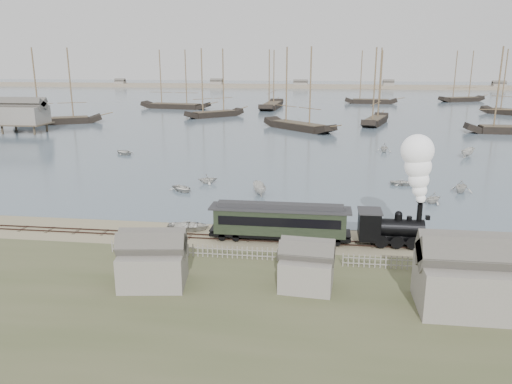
# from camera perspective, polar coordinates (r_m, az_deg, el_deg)

# --- Properties ---
(ground) EXTENTS (600.00, 600.00, 0.00)m
(ground) POSITION_cam_1_polar(r_m,az_deg,el_deg) (51.09, 3.94, -4.84)
(ground) COLOR tan
(ground) RESTS_ON ground
(harbor_water) EXTENTS (600.00, 336.00, 0.06)m
(harbor_water) POSITION_cam_1_polar(r_m,az_deg,el_deg) (218.65, 6.83, 10.50)
(harbor_water) COLOR #495969
(harbor_water) RESTS_ON ground
(rail_track) EXTENTS (120.00, 1.80, 0.16)m
(rail_track) POSITION_cam_1_polar(r_m,az_deg,el_deg) (49.21, 3.79, -5.58)
(rail_track) COLOR #34221C
(rail_track) RESTS_ON ground
(picket_fence_west) EXTENTS (19.00, 0.10, 1.20)m
(picket_fence_west) POSITION_cam_1_polar(r_m,az_deg,el_deg) (45.46, -4.91, -7.46)
(picket_fence_west) COLOR gray
(picket_fence_west) RESTS_ON ground
(picket_fence_east) EXTENTS (15.00, 0.10, 1.20)m
(picket_fence_east) POSITION_cam_1_polar(r_m,az_deg,el_deg) (45.12, 19.54, -8.52)
(picket_fence_east) COLOR gray
(picket_fence_east) RESTS_ON ground
(shed_left) EXTENTS (5.00, 4.00, 4.10)m
(shed_left) POSITION_cam_1_polar(r_m,az_deg,el_deg) (41.09, -11.56, -10.30)
(shed_left) COLOR gray
(shed_left) RESTS_ON ground
(shed_mid) EXTENTS (4.00, 3.50, 3.60)m
(shed_mid) POSITION_cam_1_polar(r_m,az_deg,el_deg) (39.96, 5.74, -10.81)
(shed_mid) COLOR gray
(shed_mid) RESTS_ON ground
(shed_right) EXTENTS (6.00, 5.00, 5.10)m
(shed_right) POSITION_cam_1_polar(r_m,az_deg,el_deg) (39.52, 22.17, -12.25)
(shed_right) COLOR gray
(shed_right) RESTS_ON ground
(far_spit) EXTENTS (500.00, 20.00, 1.80)m
(far_spit) POSITION_cam_1_polar(r_m,az_deg,el_deg) (298.46, 7.06, 11.72)
(far_spit) COLOR gray
(far_spit) RESTS_ON ground
(locomotive) EXTENTS (8.28, 3.09, 10.33)m
(locomotive) POSITION_cam_1_polar(r_m,az_deg,el_deg) (48.43, 17.37, -0.74)
(locomotive) COLOR black
(locomotive) RESTS_ON ground
(passenger_coach) EXTENTS (13.65, 2.63, 3.31)m
(passenger_coach) POSITION_cam_1_polar(r_m,az_deg,el_deg) (48.58, 2.74, -3.27)
(passenger_coach) COLOR black
(passenger_coach) RESTS_ON ground
(beached_dinghy) EXTENTS (3.43, 4.58, 0.90)m
(beached_dinghy) POSITION_cam_1_polar(r_m,az_deg,el_deg) (52.51, -7.68, -3.86)
(beached_dinghy) COLOR beige
(beached_dinghy) RESTS_ON ground
(rowboat_0) EXTENTS (4.40, 4.50, 0.76)m
(rowboat_0) POSITION_cam_1_polar(r_m,az_deg,el_deg) (67.51, -8.42, 0.41)
(rowboat_0) COLOR beige
(rowboat_0) RESTS_ON harbor_water
(rowboat_1) EXTENTS (3.06, 3.30, 1.42)m
(rowboat_1) POSITION_cam_1_polar(r_m,az_deg,el_deg) (71.08, -5.55, 1.53)
(rowboat_1) COLOR beige
(rowboat_1) RESTS_ON harbor_water
(rowboat_2) EXTENTS (4.14, 2.58, 1.50)m
(rowboat_2) POSITION_cam_1_polar(r_m,az_deg,el_deg) (65.09, 0.37, 0.36)
(rowboat_2) COLOR beige
(rowboat_2) RESTS_ON harbor_water
(rowboat_3) EXTENTS (2.52, 3.53, 0.73)m
(rowboat_3) POSITION_cam_1_polar(r_m,az_deg,el_deg) (72.95, 16.47, 1.05)
(rowboat_3) COLOR beige
(rowboat_3) RESTS_ON harbor_water
(rowboat_4) EXTENTS (3.44, 3.49, 1.39)m
(rowboat_4) POSITION_cam_1_polar(r_m,az_deg,el_deg) (64.85, 19.58, -0.64)
(rowboat_4) COLOR beige
(rowboat_4) RESTS_ON harbor_water
(rowboat_5) EXTENTS (4.26, 3.73, 1.60)m
(rowboat_5) POSITION_cam_1_polar(r_m,az_deg,el_deg) (97.61, 23.02, 4.18)
(rowboat_5) COLOR beige
(rowboat_5) RESTS_ON harbor_water
(rowboat_6) EXTENTS (4.74, 4.93, 0.83)m
(rowboat_6) POSITION_cam_1_polar(r_m,az_deg,el_deg) (95.83, -14.92, 4.46)
(rowboat_6) COLOR beige
(rowboat_6) RESTS_ON harbor_water
(rowboat_7) EXTENTS (3.72, 3.39, 1.68)m
(rowboat_7) POSITION_cam_1_polar(r_m,az_deg,el_deg) (97.64, 14.44, 4.94)
(rowboat_7) COLOR beige
(rowboat_7) RESTS_ON harbor_water
(rowboat_8) EXTENTS (4.15, 3.95, 1.71)m
(rowboat_8) POSITION_cam_1_polar(r_m,az_deg,el_deg) (71.44, 22.43, 0.62)
(rowboat_8) COLOR beige
(rowboat_8) RESTS_ON harbor_water
(schooner_0) EXTENTS (22.06, 14.89, 20.00)m
(schooner_0) POSITION_cam_1_polar(r_m,az_deg,el_deg) (144.69, -21.99, 11.18)
(schooner_0) COLOR black
(schooner_0) RESTS_ON harbor_water
(schooner_1) EXTENTS (16.67, 15.88, 20.00)m
(schooner_1) POSITION_cam_1_polar(r_m,az_deg,el_deg) (150.91, -4.84, 12.32)
(schooner_1) COLOR black
(schooner_1) RESTS_ON harbor_water
(schooner_2) EXTENTS (19.32, 18.92, 20.00)m
(schooner_2) POSITION_cam_1_polar(r_m,az_deg,el_deg) (123.81, 4.97, 11.70)
(schooner_2) COLOR black
(schooner_2) RESTS_ON harbor_water
(schooner_3) EXTENTS (9.69, 19.76, 20.00)m
(schooner_3) POSITION_cam_1_polar(r_m,az_deg,el_deg) (137.72, 13.71, 11.68)
(schooner_3) COLOR black
(schooner_3) RESTS_ON harbor_water
(schooner_6) EXTENTS (25.30, 9.24, 20.00)m
(schooner_6) POSITION_cam_1_polar(r_m,az_deg,el_deg) (178.01, -9.31, 12.61)
(schooner_6) COLOR black
(schooner_6) RESTS_ON harbor_water
(schooner_7) EXTENTS (7.42, 25.41, 20.00)m
(schooner_7) POSITION_cam_1_polar(r_m,az_deg,el_deg) (177.22, 1.82, 12.78)
(schooner_7) COLOR black
(schooner_7) RESTS_ON harbor_water
(schooner_8) EXTENTS (19.86, 5.55, 20.00)m
(schooner_8) POSITION_cam_1_polar(r_m,az_deg,el_deg) (199.56, 13.13, 12.67)
(schooner_8) COLOR black
(schooner_8) RESTS_ON harbor_water
(schooner_9) EXTENTS (19.64, 11.89, 20.00)m
(schooner_9) POSITION_cam_1_polar(r_m,az_deg,el_deg) (220.27, 22.66, 12.12)
(schooner_9) COLOR black
(schooner_9) RESTS_ON harbor_water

